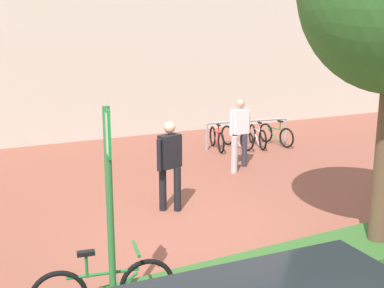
% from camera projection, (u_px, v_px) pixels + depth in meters
% --- Properties ---
extents(ground_plane, '(60.00, 60.00, 0.00)m').
position_uv_depth(ground_plane, '(199.00, 230.00, 8.06)').
color(ground_plane, brown).
extents(planter_strip, '(7.00, 1.10, 0.16)m').
position_uv_depth(planter_strip, '(283.00, 268.00, 6.55)').
color(planter_strip, '#336028').
rests_on(planter_strip, ground).
extents(parking_sign_post, '(0.08, 0.36, 2.51)m').
position_uv_depth(parking_sign_post, '(109.00, 186.00, 5.12)').
color(parking_sign_post, '#2D7238').
rests_on(parking_sign_post, ground).
extents(bike_rack_cluster, '(2.64, 1.83, 0.83)m').
position_uv_depth(bike_rack_cluster, '(247.00, 136.00, 14.17)').
color(bike_rack_cluster, '#99999E').
rests_on(bike_rack_cluster, ground).
extents(bollard_steel, '(0.16, 0.16, 0.90)m').
position_uv_depth(bollard_steel, '(234.00, 155.00, 11.43)').
color(bollard_steel, '#ADADB2').
rests_on(bollard_steel, ground).
extents(person_suited_navy, '(0.59, 0.35, 1.72)m').
position_uv_depth(person_suited_navy, '(170.00, 160.00, 8.78)').
color(person_suited_navy, black).
rests_on(person_suited_navy, ground).
extents(person_shirt_white, '(0.61, 0.33, 1.72)m').
position_uv_depth(person_shirt_white, '(240.00, 128.00, 11.93)').
color(person_shirt_white, '#2D2D38').
rests_on(person_shirt_white, ground).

